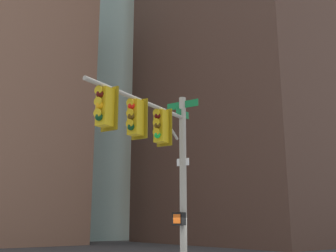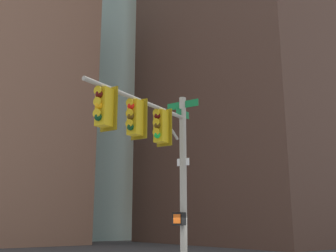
% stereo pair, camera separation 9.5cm
% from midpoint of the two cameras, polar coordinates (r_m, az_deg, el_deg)
% --- Properties ---
extents(signal_pole_assembly, '(2.09, 4.80, 6.49)m').
position_cam_midpoint_polar(signal_pole_assembly, '(12.12, -1.87, -3.22)').
color(signal_pole_assembly, '#9E998C').
rests_on(signal_pole_assembly, ground_plane).
extents(building_brick_nearside, '(23.58, 21.71, 55.51)m').
position_cam_midpoint_polar(building_brick_nearside, '(57.01, 11.39, 13.39)').
color(building_brick_nearside, '#4C3328').
rests_on(building_brick_nearside, ground_plane).
extents(building_brick_midblock, '(21.52, 14.07, 29.81)m').
position_cam_midpoint_polar(building_brick_midblock, '(53.88, -22.36, 1.15)').
color(building_brick_midblock, '#845B47').
rests_on(building_brick_midblock, ground_plane).
extents(building_glass_tower, '(31.60, 28.31, 56.20)m').
position_cam_midpoint_polar(building_glass_tower, '(69.60, -21.98, 9.39)').
color(building_glass_tower, '#9EC6C1').
rests_on(building_glass_tower, ground_plane).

